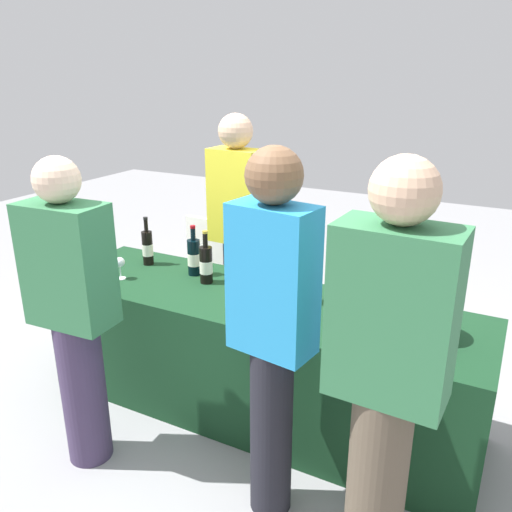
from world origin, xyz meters
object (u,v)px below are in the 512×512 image
at_px(wine_bottle_1, 194,257).
at_px(wine_bottle_3, 248,266).
at_px(guest_1, 272,326).
at_px(guest_2, 387,374).
at_px(wine_bottle_4, 267,270).
at_px(wine_bottle_2, 206,264).
at_px(wine_bottle_7, 392,298).
at_px(wine_bottle_6, 371,291).
at_px(wine_glass_0, 120,263).
at_px(ice_bucket, 425,316).
at_px(menu_board, 215,267).
at_px(wine_glass_3, 417,324).
at_px(wine_bottle_5, 308,284).
at_px(server_pouring, 237,227).
at_px(wine_glass_1, 335,306).
at_px(guest_0, 73,309).
at_px(wine_glass_2, 397,326).
at_px(wine_bottle_0, 148,247).

relative_size(wine_bottle_1, wine_bottle_3, 0.97).
relative_size(guest_1, guest_2, 0.99).
bearing_deg(wine_bottle_4, guest_1, -62.01).
relative_size(wine_bottle_2, wine_bottle_7, 1.08).
height_order(wine_bottle_2, wine_bottle_6, wine_bottle_2).
distance_m(wine_glass_0, guest_1, 1.37).
height_order(ice_bucket, menu_board, ice_bucket).
distance_m(wine_bottle_2, wine_glass_3, 1.28).
relative_size(wine_bottle_1, guest_2, 0.19).
relative_size(wine_bottle_5, wine_bottle_7, 0.99).
distance_m(wine_bottle_1, server_pouring, 0.46).
distance_m(wine_bottle_1, ice_bucket, 1.44).
bearing_deg(wine_bottle_6, server_pouring, 157.11).
distance_m(wine_bottle_5, menu_board, 1.62).
relative_size(wine_glass_1, guest_1, 0.08).
bearing_deg(guest_2, wine_bottle_1, 150.96).
bearing_deg(wine_bottle_3, wine_glass_3, -12.75).
height_order(wine_bottle_7, wine_glass_3, wine_bottle_7).
bearing_deg(guest_0, wine_bottle_2, 71.29).
distance_m(wine_bottle_2, wine_bottle_4, 0.38).
xyz_separation_m(wine_bottle_1, wine_bottle_2, (0.14, -0.08, 0.00)).
relative_size(ice_bucket, guest_0, 0.14).
bearing_deg(wine_bottle_7, server_pouring, 158.21).
bearing_deg(wine_bottle_4, guest_2, -43.86).
distance_m(server_pouring, guest_0, 1.36).
xyz_separation_m(wine_bottle_5, wine_glass_3, (0.62, -0.17, -0.02)).
bearing_deg(wine_glass_3, wine_glass_0, -178.74).
bearing_deg(wine_glass_2, server_pouring, 149.33).
height_order(wine_bottle_2, wine_glass_1, wine_bottle_2).
distance_m(wine_glass_0, server_pouring, 0.84).
relative_size(wine_bottle_2, wine_bottle_3, 0.99).
relative_size(wine_bottle_4, guest_1, 0.19).
height_order(wine_bottle_2, wine_bottle_3, wine_bottle_3).
distance_m(guest_1, menu_board, 2.22).
relative_size(guest_1, menu_board, 2.10).
xyz_separation_m(wine_bottle_4, wine_glass_0, (-0.86, -0.27, -0.02)).
bearing_deg(wine_bottle_4, wine_bottle_0, 179.47).
bearing_deg(wine_glass_3, wine_bottle_1, 170.65).
distance_m(wine_bottle_0, wine_bottle_6, 1.49).
height_order(wine_bottle_4, guest_2, guest_2).
bearing_deg(wine_bottle_1, wine_glass_3, -9.35).
relative_size(wine_bottle_3, wine_bottle_7, 1.09).
distance_m(wine_bottle_0, wine_glass_1, 1.40).
bearing_deg(server_pouring, wine_bottle_7, 162.62).
bearing_deg(wine_bottle_0, wine_bottle_2, -9.82).
bearing_deg(server_pouring, wine_bottle_6, 161.51).
bearing_deg(wine_bottle_0, menu_board, 93.52).
xyz_separation_m(wine_bottle_5, guest_0, (-0.88, -0.84, 0.01)).
bearing_deg(wine_bottle_6, wine_bottle_2, -175.48).
xyz_separation_m(wine_bottle_6, wine_glass_3, (0.29, -0.23, -0.02)).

